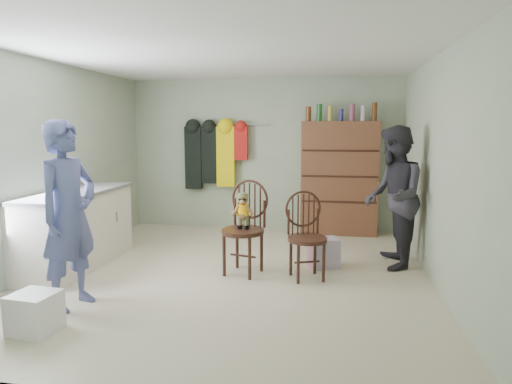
% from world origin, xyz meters
% --- Properties ---
extents(ground_plane, '(5.00, 5.00, 0.00)m').
position_xyz_m(ground_plane, '(0.00, 0.00, 0.00)').
color(ground_plane, beige).
rests_on(ground_plane, ground).
extents(room_walls, '(5.00, 5.00, 5.00)m').
position_xyz_m(room_walls, '(0.00, 0.53, 1.58)').
color(room_walls, '#A7B396').
rests_on(room_walls, ground).
extents(counter, '(0.64, 1.86, 0.94)m').
position_xyz_m(counter, '(-1.95, 0.00, 0.47)').
color(counter, silver).
rests_on(counter, ground).
extents(plastic_tub, '(0.39, 0.37, 0.34)m').
position_xyz_m(plastic_tub, '(-1.31, -1.76, 0.17)').
color(plastic_tub, white).
rests_on(plastic_tub, ground).
extents(chair_front, '(0.59, 0.59, 1.09)m').
position_xyz_m(chair_front, '(0.14, 0.09, 0.63)').
color(chair_front, '#381D13').
rests_on(chair_front, ground).
extents(chair_far, '(0.57, 0.57, 0.99)m').
position_xyz_m(chair_far, '(0.85, 0.03, 0.53)').
color(chair_far, '#381D13').
rests_on(chair_far, ground).
extents(striped_bag, '(0.41, 0.37, 0.36)m').
position_xyz_m(striped_bag, '(1.05, 0.45, 0.18)').
color(striped_bag, '#E57281').
rests_on(striped_bag, ground).
extents(person_left, '(0.56, 0.73, 1.78)m').
position_xyz_m(person_left, '(-1.31, -1.18, 0.89)').
color(person_left, '#4D568E').
rests_on(person_left, ground).
extents(person_right, '(0.67, 0.85, 1.73)m').
position_xyz_m(person_right, '(1.87, 0.61, 0.87)').
color(person_right, '#2D2B33').
rests_on(person_right, ground).
extents(dresser, '(1.20, 0.39, 2.08)m').
position_xyz_m(dresser, '(1.25, 2.30, 0.91)').
color(dresser, brown).
rests_on(dresser, ground).
extents(coat_rack, '(1.42, 0.12, 1.09)m').
position_xyz_m(coat_rack, '(-0.83, 2.38, 1.25)').
color(coat_rack, '#99999E').
rests_on(coat_rack, ground).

